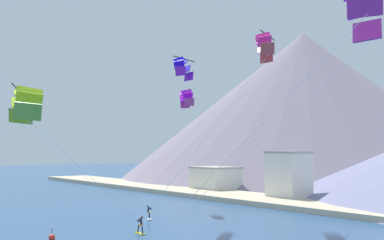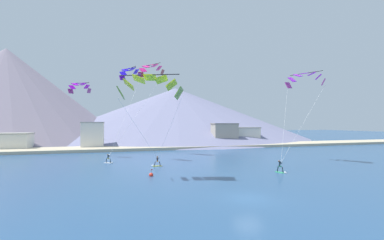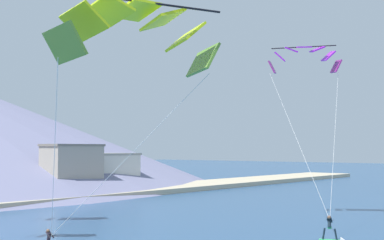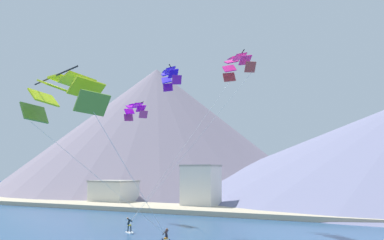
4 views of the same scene
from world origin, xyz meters
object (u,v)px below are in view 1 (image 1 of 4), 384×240
parafoil_kite_distant_low_drift (182,66)px  race_marker_buoy (52,238)px  kitesurfer_near_lead (139,228)px  parafoil_kite_mid_center (360,0)px  parafoil_kite_near_trail (263,46)px  kitesurfer_near_trail (149,216)px  parafoil_kite_near_lead (26,101)px  parafoil_kite_distant_high_outer (186,97)px

parafoil_kite_distant_low_drift → race_marker_buoy: parafoil_kite_distant_low_drift is taller
parafoil_kite_distant_low_drift → race_marker_buoy: 21.93m
kitesurfer_near_lead → parafoil_kite_mid_center: size_ratio=0.12×
kitesurfer_near_lead → parafoil_kite_near_trail: parafoil_kite_near_trail is taller
parafoil_kite_distant_low_drift → kitesurfer_near_trail: bearing=-149.7°
parafoil_kite_near_lead → kitesurfer_near_lead: bearing=77.8°
kitesurfer_near_trail → parafoil_kite_near_lead: bearing=-71.1°
parafoil_kite_near_trail → race_marker_buoy: 28.68m
parafoil_kite_near_lead → parafoil_kite_distant_high_outer: (-11.17, 24.06, 2.63)m
parafoil_kite_near_trail → race_marker_buoy: bearing=-96.6°
parafoil_kite_mid_center → race_marker_buoy: (-27.68, -4.64, -14.65)m
parafoil_kite_mid_center → parafoil_kite_distant_high_outer: (-39.25, 17.23, -0.65)m
kitesurfer_near_trail → parafoil_kite_distant_high_outer: parafoil_kite_distant_high_outer is taller
kitesurfer_near_lead → race_marker_buoy: (-1.67, -7.47, -0.30)m
parafoil_kite_near_lead → parafoil_kite_distant_low_drift: bearing=95.9°
parafoil_kite_distant_high_outer → race_marker_buoy: bearing=-62.1°
parafoil_kite_near_lead → race_marker_buoy: 11.58m
race_marker_buoy → parafoil_kite_mid_center: bearing=9.5°
parafoil_kite_mid_center → parafoil_kite_distant_low_drift: bearing=161.2°
parafoil_kite_near_lead → race_marker_buoy: parafoil_kite_near_lead is taller
parafoil_kite_mid_center → parafoil_kite_distant_low_drift: (-29.84, 10.14, 1.40)m
parafoil_kite_near_lead → parafoil_kite_distant_high_outer: bearing=114.9°
parafoil_kite_distant_high_outer → parafoil_kite_near_lead: bearing=-65.1°
parafoil_kite_near_lead → parafoil_kite_distant_low_drift: 17.69m
parafoil_kite_distant_low_drift → race_marker_buoy: bearing=-81.7°
parafoil_kite_near_trail → parafoil_kite_distant_high_outer: 14.76m
parafoil_kite_mid_center → kitesurfer_near_trail: bearing=166.2°
kitesurfer_near_lead → parafoil_kite_near_trail: 23.11m
parafoil_kite_distant_high_outer → parafoil_kite_distant_low_drift: 11.96m
kitesurfer_near_lead → parafoil_kite_mid_center: bearing=-6.2°
parafoil_kite_distant_high_outer → race_marker_buoy: 28.43m
parafoil_kite_near_lead → parafoil_kite_mid_center: parafoil_kite_mid_center is taller
parafoil_kite_mid_center → parafoil_kite_distant_high_outer: size_ratio=3.19×
parafoil_kite_distant_low_drift → parafoil_kite_distant_high_outer: bearing=143.0°
kitesurfer_near_lead → parafoil_kite_near_lead: 14.83m
kitesurfer_near_trail → parafoil_kite_mid_center: parafoil_kite_mid_center is taller
parafoil_kite_near_trail → parafoil_kite_distant_low_drift: parafoil_kite_near_trail is taller
parafoil_kite_mid_center → parafoil_kite_distant_high_outer: bearing=156.3°
kitesurfer_near_trail → parafoil_kite_near_lead: 19.33m
kitesurfer_near_trail → race_marker_buoy: (5.55, -12.81, -0.30)m
parafoil_kite_distant_low_drift → race_marker_buoy: size_ratio=3.95×
kitesurfer_near_trail → parafoil_kite_near_lead: size_ratio=0.14×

